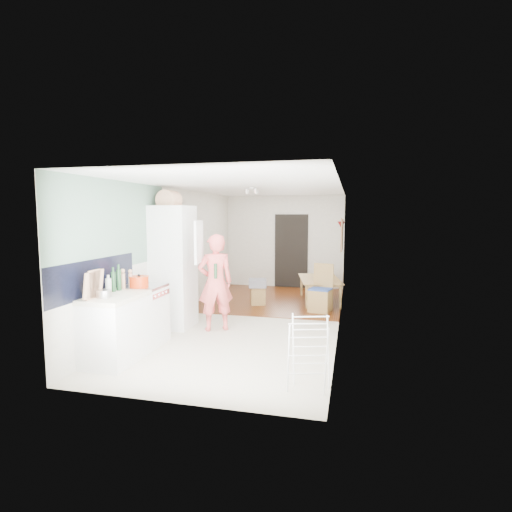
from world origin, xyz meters
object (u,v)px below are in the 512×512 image
at_px(person, 215,274).
at_px(drying_rack, 309,354).
at_px(dining_table, 321,292).
at_px(dining_chair, 321,288).
at_px(stool, 258,296).

distance_m(person, drying_rack, 2.78).
height_order(person, drying_rack, person).
relative_size(dining_table, dining_chair, 1.34).
bearing_deg(stool, person, -97.40).
xyz_separation_m(dining_chair, stool, (-1.40, 0.34, -0.29)).
bearing_deg(dining_table, dining_chair, 172.30).
xyz_separation_m(person, dining_table, (1.60, 2.65, -0.75)).
relative_size(dining_chair, stool, 2.44).
bearing_deg(stool, dining_chair, -13.66).
height_order(dining_table, stool, dining_table).
distance_m(dining_table, drying_rack, 4.68).
relative_size(stool, drying_rack, 0.48).
xyz_separation_m(dining_table, dining_chair, (0.06, -0.94, 0.26)).
bearing_deg(drying_rack, person, 116.28).
bearing_deg(dining_chair, stool, 178.90).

